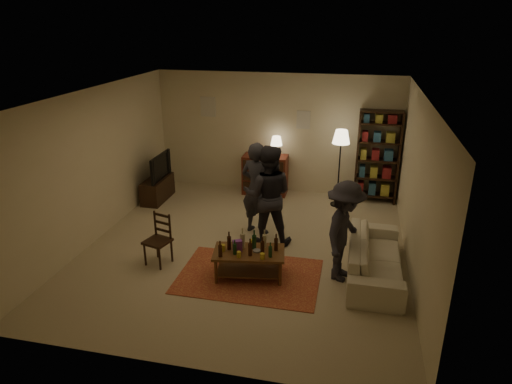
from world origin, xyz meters
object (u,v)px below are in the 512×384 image
(dining_chair, at_px, (159,237))
(bookshelf, at_px, (377,156))
(coffee_table, at_px, (249,254))
(floor_lamp, at_px, (341,142))
(person_by_sofa, at_px, (344,232))
(person_left, at_px, (257,189))
(tv_stand, at_px, (157,183))
(sofa, at_px, (375,257))
(dresser, at_px, (265,174))
(person_right, at_px, (268,195))

(dining_chair, height_order, bookshelf, bookshelf)
(bookshelf, bearing_deg, coffee_table, -118.19)
(bookshelf, distance_m, floor_lamp, 0.96)
(floor_lamp, relative_size, person_by_sofa, 1.04)
(person_left, bearing_deg, tv_stand, -4.49)
(floor_lamp, bearing_deg, dining_chair, -131.14)
(tv_stand, height_order, sofa, tv_stand)
(bookshelf, height_order, person_by_sofa, bookshelf)
(floor_lamp, relative_size, person_left, 0.95)
(dining_chair, relative_size, floor_lamp, 0.53)
(dining_chair, relative_size, tv_stand, 0.83)
(dining_chair, height_order, person_by_sofa, person_by_sofa)
(coffee_table, relative_size, dining_chair, 1.34)
(dining_chair, bearing_deg, bookshelf, 61.10)
(tv_stand, bearing_deg, coffee_table, -44.72)
(tv_stand, relative_size, bookshelf, 0.52)
(dresser, height_order, person_left, person_left)
(dresser, bearing_deg, person_left, -83.05)
(dresser, bearing_deg, sofa, -52.46)
(dresser, bearing_deg, floor_lamp, -12.26)
(coffee_table, bearing_deg, bookshelf, 61.81)
(tv_stand, height_order, person_right, person_right)
(coffee_table, height_order, dresser, dresser)
(dresser, height_order, sofa, dresser)
(dresser, xyz_separation_m, bookshelf, (2.44, 0.07, 0.56))
(dresser, distance_m, person_by_sofa, 3.83)
(person_right, bearing_deg, person_left, -58.12)
(bookshelf, bearing_deg, sofa, -90.82)
(tv_stand, distance_m, person_left, 2.77)
(dining_chair, bearing_deg, person_right, 50.54)
(floor_lamp, bearing_deg, coffee_table, -110.15)
(floor_lamp, bearing_deg, tv_stand, -171.96)
(person_right, bearing_deg, coffee_table, 81.83)
(bookshelf, bearing_deg, person_left, -136.50)
(floor_lamp, height_order, person_left, person_left)
(sofa, bearing_deg, floor_lamp, 14.90)
(floor_lamp, height_order, person_by_sofa, floor_lamp)
(tv_stand, distance_m, dresser, 2.43)
(dresser, bearing_deg, bookshelf, 1.57)
(dining_chair, bearing_deg, tv_stand, 130.51)
(floor_lamp, distance_m, person_left, 2.24)
(tv_stand, relative_size, dresser, 0.78)
(person_left, height_order, person_by_sofa, person_left)
(person_by_sofa, bearing_deg, bookshelf, 5.24)
(dresser, distance_m, floor_lamp, 1.94)
(bookshelf, bearing_deg, floor_lamp, -151.23)
(dining_chair, xyz_separation_m, person_by_sofa, (2.96, 0.17, 0.34))
(dresser, distance_m, sofa, 3.93)
(dresser, height_order, floor_lamp, floor_lamp)
(person_right, xyz_separation_m, person_by_sofa, (1.37, -0.94, -0.11))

